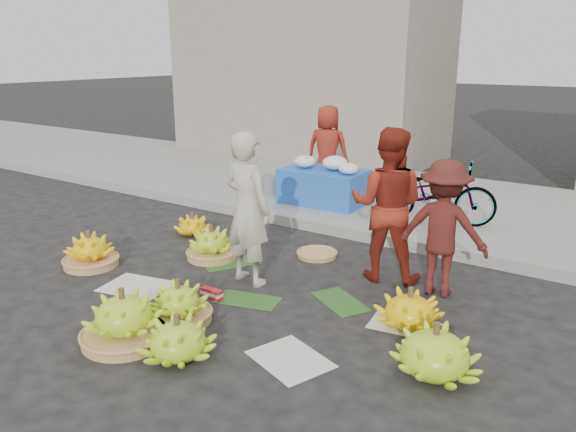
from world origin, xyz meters
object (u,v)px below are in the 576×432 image
Objects in this scene: banana_bunch_0 at (90,251)px; bicycle at (435,192)px; vendor_cream at (248,209)px; flower_table at (324,184)px; banana_bunch_4 at (435,351)px.

banana_bunch_0 is 0.39× the size of bicycle.
bicycle is at bearing -100.92° from vendor_cream.
vendor_cream is 1.00× the size of bicycle.
bicycle is (1.80, -0.04, 0.12)m from flower_table.
flower_table is at bearing -66.54° from vendor_cream.
flower_table is (-0.78, 2.93, -0.40)m from vendor_cream.
banana_bunch_0 is 2.05m from vendor_cream.
flower_table is 0.80× the size of bicycle.
flower_table is at bearing 74.63° from bicycle.
vendor_cream is (1.82, 0.69, 0.64)m from banana_bunch_0.
banana_bunch_4 is 0.59× the size of bicycle.
vendor_cream reaches higher than bicycle.
banana_bunch_4 reaches higher than banana_bunch_0.
flower_table is (-3.13, 3.59, 0.22)m from banana_bunch_4.
banana_bunch_0 is 0.49× the size of flower_table.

